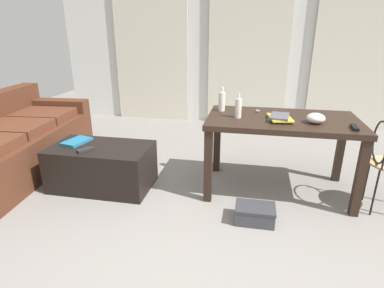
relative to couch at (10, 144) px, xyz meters
The scene contains 15 objects.
ground_plane 2.50m from the couch, ahead, with size 9.02×9.02×0.00m, color gray.
wall_back 3.65m from the couch, 45.54° to the left, with size 6.26×0.10×2.54m, color silver.
curtains 3.54m from the couch, 44.55° to the left, with size 4.45×0.03×2.14m.
couch is the anchor object (origin of this frame).
coffee_table 1.17m from the couch, ahead, with size 0.98×0.57×0.43m.
craft_table 2.90m from the couch, ahead, with size 1.37×0.78×0.74m.
bottle_near 2.37m from the couch, ahead, with size 0.07×0.07×0.24m.
bottle_far 2.52m from the couch, ahead, with size 0.06×0.06×0.22m.
bowl 3.18m from the couch, ahead, with size 0.16×0.16×0.09m, color beige.
book_stack 2.88m from the couch, ahead, with size 0.23×0.31×0.05m.
tv_remote_on_table 3.46m from the couch, ahead, with size 0.04×0.15×0.03m, color black.
scissors 2.69m from the couch, ahead, with size 0.06×0.11×0.00m.
tv_remote_primary 1.12m from the couch, 14.76° to the right, with size 0.05×0.16×0.02m, color #232326.
magazine 0.89m from the couch, ahead, with size 0.18×0.28×0.03m, color #1E668C.
shoebox 2.73m from the couch, 10.30° to the right, with size 0.33×0.23×0.14m.
Camera 1 is at (0.13, -1.54, 1.52)m, focal length 29.31 mm.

